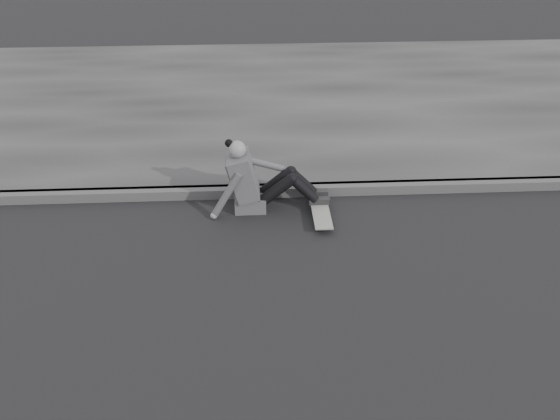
{
  "coord_description": "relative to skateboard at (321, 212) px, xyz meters",
  "views": [
    {
      "loc": [
        -0.83,
        -4.02,
        3.75
      ],
      "look_at": [
        -0.54,
        1.39,
        0.5
      ],
      "focal_mm": 40.0,
      "sensor_mm": 36.0,
      "label": 1
    }
  ],
  "objects": [
    {
      "name": "sidewalk",
      "position": [
        0.04,
        3.56,
        -0.01
      ],
      "size": [
        24.0,
        6.0,
        0.12
      ],
      "primitive_type": "cube",
      "color": "#343434",
      "rests_on": "ground"
    },
    {
      "name": "seated_woman",
      "position": [
        -0.73,
        0.25,
        0.29
      ],
      "size": [
        1.38,
        0.46,
        0.88
      ],
      "color": "#4E4E50",
      "rests_on": "ground"
    },
    {
      "name": "curb",
      "position": [
        0.04,
        0.54,
        -0.01
      ],
      "size": [
        24.0,
        0.16,
        0.12
      ],
      "primitive_type": "cube",
      "color": "#484848",
      "rests_on": "ground"
    },
    {
      "name": "skateboard",
      "position": [
        0.0,
        0.0,
        0.0
      ],
      "size": [
        0.2,
        0.78,
        0.09
      ],
      "color": "#A0A09B",
      "rests_on": "ground"
    },
    {
      "name": "ground",
      "position": [
        0.04,
        -2.04,
        -0.07
      ],
      "size": [
        80.0,
        80.0,
        0.0
      ],
      "primitive_type": "plane",
      "color": "black",
      "rests_on": "ground"
    }
  ]
}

